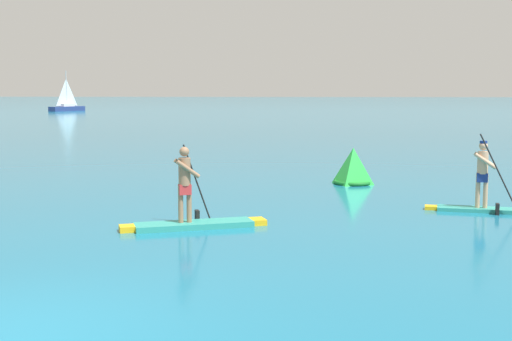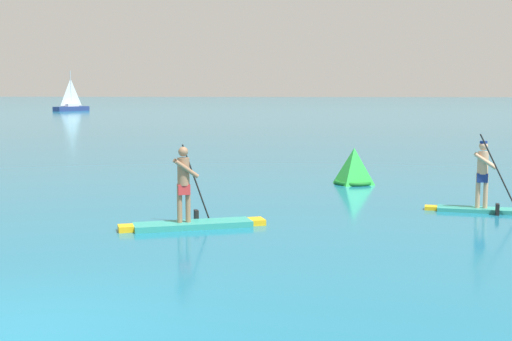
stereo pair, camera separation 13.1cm
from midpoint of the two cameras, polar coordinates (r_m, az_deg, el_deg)
ground at (r=9.40m, az=-19.94°, el=-12.43°), size 440.00×440.00×0.00m
paddleboarder_mid_center at (r=15.17m, az=-5.51°, el=-3.45°), size 3.15×1.53×1.81m
paddleboarder_far_right at (r=17.91m, az=18.20°, el=-1.85°), size 3.02×0.99×1.99m
race_marker_buoy at (r=22.14m, az=7.80°, el=0.20°), size 1.32×1.32×1.15m
sailboat_left_horizon at (r=93.93m, az=-15.30°, el=5.12°), size 3.69×4.92×5.23m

